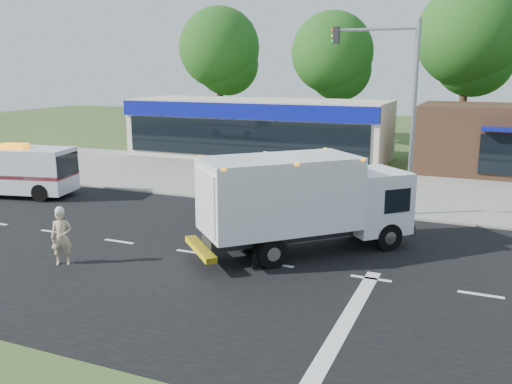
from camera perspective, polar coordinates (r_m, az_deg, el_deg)
ground at (r=17.23m, az=2.10°, el=-7.68°), size 120.00×120.00×0.00m
road_asphalt at (r=17.23m, az=2.10°, el=-7.67°), size 60.00×14.00×0.02m
sidewalk at (r=24.72m, az=8.92°, el=-1.35°), size 60.00×2.40×0.12m
parking_apron at (r=30.26m, az=11.63°, el=1.04°), size 60.00×9.00×0.02m
lane_markings at (r=15.62m, az=4.99°, el=-9.87°), size 55.20×7.00×0.01m
ems_box_truck at (r=17.93m, az=4.89°, el=-0.55°), size 6.88×6.86×3.30m
emergency_worker at (r=18.05m, az=-19.78°, el=-4.40°), size 0.77×0.71×1.89m
ambulance_van at (r=28.57m, az=-23.69°, el=2.16°), size 5.77×3.25×2.56m
retail_strip_mall at (r=38.21m, az=0.21°, el=6.74°), size 18.00×6.20×4.00m
brown_storefront at (r=35.33m, az=25.02°, el=5.04°), size 10.00×6.70×4.00m
traffic_signal_pole at (r=22.97m, az=14.74°, el=9.62°), size 3.51×0.25×8.00m
background_trees at (r=43.78m, az=14.82°, el=14.13°), size 36.77×7.39×12.10m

